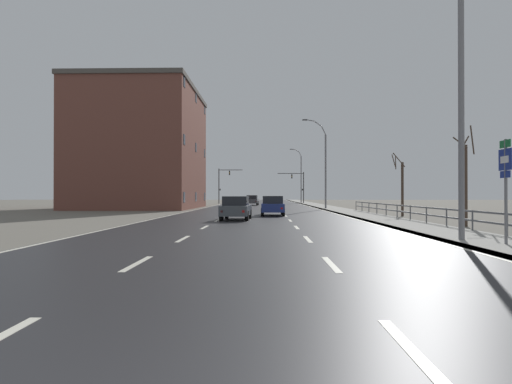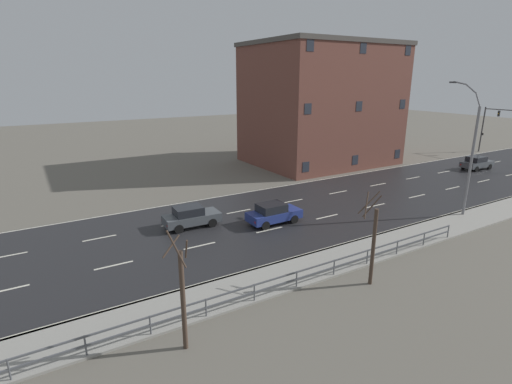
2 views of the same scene
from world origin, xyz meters
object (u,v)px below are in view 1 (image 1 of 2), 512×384
at_px(street_lamp_distant, 300,176).
at_px(highway_sign, 506,178).
at_px(car_far_right, 236,208).
at_px(brick_building, 142,149).
at_px(street_lamp_midground, 324,165).
at_px(car_far_left, 252,200).
at_px(traffic_signal_right, 299,183).
at_px(street_lamp_foreground, 455,92).
at_px(car_distant, 273,206).
at_px(traffic_signal_left, 223,181).

height_order(street_lamp_distant, highway_sign, street_lamp_distant).
relative_size(highway_sign, car_far_right, 0.83).
height_order(street_lamp_distant, brick_building, brick_building).
xyz_separation_m(street_lamp_midground, street_lamp_distant, (0.06, 31.95, 0.15)).
height_order(street_lamp_midground, car_far_left, street_lamp_midground).
xyz_separation_m(highway_sign, brick_building, (-22.86, 36.52, 5.13)).
relative_size(traffic_signal_right, car_far_right, 1.42).
bearing_deg(street_lamp_distant, street_lamp_foreground, -90.06).
relative_size(highway_sign, car_distant, 0.84).
height_order(traffic_signal_right, brick_building, brick_building).
xyz_separation_m(highway_sign, car_distant, (-7.07, 19.27, -1.41)).
height_order(traffic_signal_right, car_far_left, traffic_signal_right).
relative_size(street_lamp_foreground, street_lamp_midground, 1.05).
bearing_deg(car_far_left, street_lamp_distant, 62.53).
height_order(street_lamp_foreground, traffic_signal_left, street_lamp_foreground).
height_order(street_lamp_distant, car_distant, street_lamp_distant).
height_order(traffic_signal_left, car_distant, traffic_signal_left).
height_order(traffic_signal_left, car_far_right, traffic_signal_left).
xyz_separation_m(highway_sign, traffic_signal_left, (-15.56, 61.70, 1.98)).
bearing_deg(traffic_signal_left, car_far_right, -82.90).
distance_m(street_lamp_foreground, highway_sign, 3.45).
relative_size(street_lamp_midground, traffic_signal_left, 1.59).
xyz_separation_m(street_lamp_midground, car_distant, (-6.09, -13.92, -4.21)).
height_order(traffic_signal_right, traffic_signal_left, traffic_signal_left).
xyz_separation_m(traffic_signal_left, car_far_right, (5.98, -48.00, -3.38)).
bearing_deg(street_lamp_midground, street_lamp_distant, 89.89).
bearing_deg(car_far_right, street_lamp_distant, 82.50).
relative_size(street_lamp_distant, brick_building, 0.62).
height_order(street_lamp_midground, street_lamp_distant, street_lamp_distant).
distance_m(street_lamp_midground, traffic_signal_left, 32.03).
height_order(street_lamp_midground, traffic_signal_left, street_lamp_midground).
bearing_deg(highway_sign, car_far_left, 101.00).
bearing_deg(street_lamp_distant, traffic_signal_right, -104.95).
relative_size(street_lamp_midground, street_lamp_distant, 0.98).
bearing_deg(street_lamp_distant, highway_sign, -89.19).
distance_m(street_lamp_foreground, car_far_right, 15.78).
xyz_separation_m(car_far_left, brick_building, (-13.15, -13.42, 6.53)).
bearing_deg(street_lamp_distant, brick_building, -127.48).
height_order(highway_sign, traffic_signal_left, traffic_signal_left).
bearing_deg(brick_building, street_lamp_distant, 52.52).
bearing_deg(car_far_left, brick_building, -131.84).
bearing_deg(street_lamp_midground, car_distant, -113.62).
distance_m(street_lamp_distant, car_distant, 46.48).
bearing_deg(car_distant, street_lamp_foreground, -71.15).
distance_m(street_lamp_distant, car_far_right, 52.34).
distance_m(traffic_signal_left, car_far_right, 48.49).
height_order(car_far_left, car_far_right, same).
xyz_separation_m(street_lamp_foreground, street_lamp_midground, (0.01, 31.95, -0.26)).
height_order(street_lamp_midground, highway_sign, street_lamp_midground).
bearing_deg(traffic_signal_right, car_far_left, -121.77).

